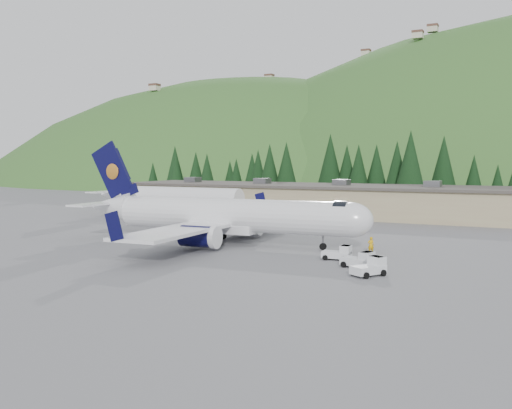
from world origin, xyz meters
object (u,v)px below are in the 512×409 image
object	(u,v)px
baggage_tug_c	(371,267)
terminal_building	(314,199)
airliner	(223,216)
second_airliner	(165,197)
ramp_worker	(371,245)
baggage_tug_a	(339,253)
baggage_tug_b	(360,260)

from	to	relation	value
baggage_tug_c	terminal_building	distance (m)	53.64
airliner	baggage_tug_c	xyz separation A→B (m)	(19.58, -10.09, -2.43)
airliner	second_airliner	size ratio (longest dim) A/B	1.28
second_airliner	terminal_building	size ratio (longest dim) A/B	0.39
ramp_worker	terminal_building	bearing A→B (deg)	-89.82
second_airliner	baggage_tug_a	world-z (taller)	second_airliner
baggage_tug_a	ramp_worker	xyz separation A→B (m)	(1.60, 5.00, 0.21)
ramp_worker	baggage_tug_a	bearing A→B (deg)	43.53
second_airliner	baggage_tug_b	xyz separation A→B (m)	(41.77, -29.38, -2.66)
baggage_tug_c	ramp_worker	distance (m)	11.20
ramp_worker	baggage_tug_b	bearing A→B (deg)	70.48
baggage_tug_a	baggage_tug_c	size ratio (longest dim) A/B	0.85
second_airliner	baggage_tug_c	distance (m)	54.14
airliner	second_airliner	xyz separation A→B (m)	(-23.90, 22.06, 0.22)
airliner	baggage_tug_a	distance (m)	15.78
airliner	baggage_tug_b	xyz separation A→B (m)	(17.87, -7.32, -2.44)
baggage_tug_b	airliner	bearing A→B (deg)	173.09
airliner	terminal_building	bearing A→B (deg)	92.59
airliner	baggage_tug_b	bearing A→B (deg)	-25.66
airliner	baggage_tug_c	size ratio (longest dim) A/B	11.14
second_airliner	ramp_worker	distance (m)	45.84
baggage_tug_a	terminal_building	world-z (taller)	terminal_building
baggage_tug_c	ramp_worker	bearing A→B (deg)	45.08
baggage_tug_c	ramp_worker	size ratio (longest dim) A/B	1.88
airliner	ramp_worker	xyz separation A→B (m)	(16.58, 0.70, -2.26)
terminal_building	ramp_worker	world-z (taller)	terminal_building
baggage_tug_a	terminal_building	bearing A→B (deg)	112.32
baggage_tug_b	ramp_worker	world-z (taller)	ramp_worker
airliner	baggage_tug_b	world-z (taller)	airliner
baggage_tug_b	second_airliner	bearing A→B (deg)	160.23
airliner	baggage_tug_c	world-z (taller)	airliner
baggage_tug_a	baggage_tug_c	world-z (taller)	baggage_tug_c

